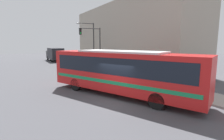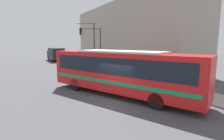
{
  "view_description": "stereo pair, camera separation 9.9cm",
  "coord_description": "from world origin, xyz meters",
  "px_view_note": "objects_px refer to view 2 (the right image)",
  "views": [
    {
      "loc": [
        -6.23,
        -9.82,
        3.92
      ],
      "look_at": [
        1.69,
        3.92,
        1.45
      ],
      "focal_mm": 28.0,
      "sensor_mm": 36.0,
      "label": 1
    },
    {
      "loc": [
        -6.15,
        -9.87,
        3.92
      ],
      "look_at": [
        1.69,
        3.92,
        1.45
      ],
      "focal_mm": 28.0,
      "sensor_mm": 36.0,
      "label": 2
    }
  ],
  "objects_px": {
    "traffic_light_pole": "(94,41)",
    "street_lamp": "(92,41)",
    "city_bus": "(120,70)",
    "delivery_truck": "(56,54)",
    "parking_meter": "(108,65)",
    "fire_hydrant": "(134,75)"
  },
  "relations": [
    {
      "from": "city_bus",
      "to": "delivery_truck",
      "type": "xyz_separation_m",
      "value": [
        1.34,
        28.73,
        -0.39
      ]
    },
    {
      "from": "city_bus",
      "to": "street_lamp",
      "type": "bearing_deg",
      "value": 50.67
    },
    {
      "from": "delivery_truck",
      "to": "street_lamp",
      "type": "height_order",
      "value": "street_lamp"
    },
    {
      "from": "traffic_light_pole",
      "to": "city_bus",
      "type": "bearing_deg",
      "value": -105.43
    },
    {
      "from": "city_bus",
      "to": "street_lamp",
      "type": "relative_size",
      "value": 1.74
    },
    {
      "from": "city_bus",
      "to": "traffic_light_pole",
      "type": "relative_size",
      "value": 2.01
    },
    {
      "from": "delivery_truck",
      "to": "parking_meter",
      "type": "height_order",
      "value": "delivery_truck"
    },
    {
      "from": "delivery_truck",
      "to": "fire_hydrant",
      "type": "xyz_separation_m",
      "value": [
        3.07,
        -24.55,
        -1.08
      ]
    },
    {
      "from": "delivery_truck",
      "to": "street_lamp",
      "type": "xyz_separation_m",
      "value": [
        2.91,
        -13.53,
        2.72
      ]
    },
    {
      "from": "delivery_truck",
      "to": "traffic_light_pole",
      "type": "relative_size",
      "value": 1.24
    },
    {
      "from": "delivery_truck",
      "to": "traffic_light_pole",
      "type": "distance_m",
      "value": 16.37
    },
    {
      "from": "traffic_light_pole",
      "to": "street_lamp",
      "type": "xyz_separation_m",
      "value": [
        0.74,
        2.48,
        0.1
      ]
    },
    {
      "from": "delivery_truck",
      "to": "fire_hydrant",
      "type": "height_order",
      "value": "delivery_truck"
    },
    {
      "from": "city_bus",
      "to": "street_lamp",
      "type": "distance_m",
      "value": 15.95
    },
    {
      "from": "delivery_truck",
      "to": "parking_meter",
      "type": "relative_size",
      "value": 5.9
    },
    {
      "from": "delivery_truck",
      "to": "city_bus",
      "type": "bearing_deg",
      "value": -92.67
    },
    {
      "from": "city_bus",
      "to": "fire_hydrant",
      "type": "height_order",
      "value": "city_bus"
    },
    {
      "from": "fire_hydrant",
      "to": "traffic_light_pole",
      "type": "bearing_deg",
      "value": 96.0
    },
    {
      "from": "delivery_truck",
      "to": "street_lamp",
      "type": "distance_m",
      "value": 14.1
    },
    {
      "from": "city_bus",
      "to": "delivery_truck",
      "type": "relative_size",
      "value": 1.61
    },
    {
      "from": "city_bus",
      "to": "fire_hydrant",
      "type": "relative_size",
      "value": 17.3
    },
    {
      "from": "city_bus",
      "to": "parking_meter",
      "type": "distance_m",
      "value": 10.97
    }
  ]
}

